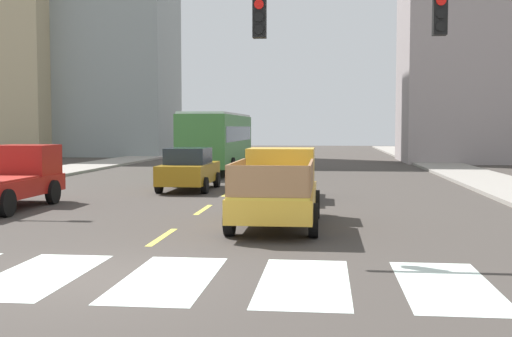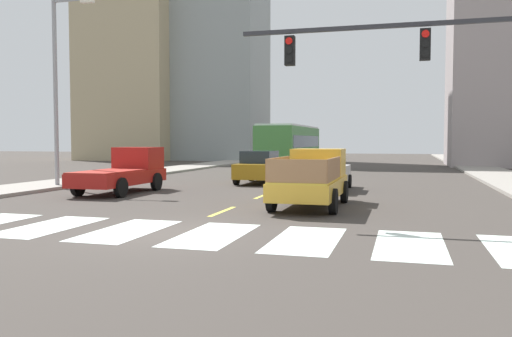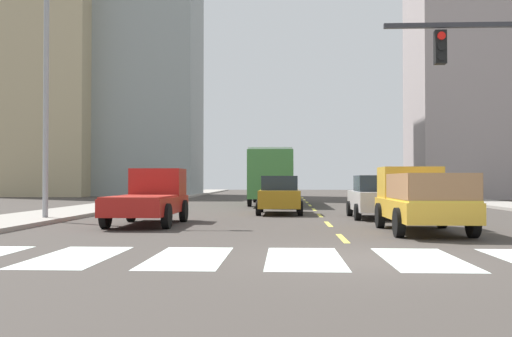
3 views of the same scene
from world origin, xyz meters
TOP-DOWN VIEW (x-y plane):
  - ground_plane at (0.00, 0.00)m, footprint 160.00×160.00m
  - sidewalk_left at (-11.29, 18.00)m, footprint 3.28×110.00m
  - crosswalk_stripe_1 at (-5.72, 0.00)m, footprint 1.48×3.47m
  - crosswalk_stripe_2 at (-3.43, 0.00)m, footprint 1.48×3.47m
  - crosswalk_stripe_3 at (-1.14, 0.00)m, footprint 1.48×3.47m
  - crosswalk_stripe_4 at (1.14, 0.00)m, footprint 1.48×3.47m
  - lane_dash_0 at (0.00, 4.00)m, footprint 0.16×2.40m
  - lane_dash_1 at (0.00, 9.00)m, footprint 0.16×2.40m
  - lane_dash_2 at (0.00, 14.00)m, footprint 0.16×2.40m
  - lane_dash_3 at (0.00, 19.00)m, footprint 0.16×2.40m
  - lane_dash_4 at (0.00, 24.00)m, footprint 0.16×2.40m
  - lane_dash_5 at (0.00, 29.00)m, footprint 0.16×2.40m
  - lane_dash_6 at (0.00, 34.00)m, footprint 0.16×2.40m
  - lane_dash_7 at (0.00, 39.00)m, footprint 0.16×2.40m
  - pickup_stakebed at (2.51, 6.33)m, footprint 2.18×5.20m
  - pickup_dark at (-6.22, 8.84)m, footprint 2.18×5.20m
  - city_bus at (-2.30, 25.28)m, footprint 2.72×10.80m
  - sedan_far at (-1.75, 15.05)m, footprint 2.02×4.40m
  - sedan_near_left at (2.15, 12.22)m, footprint 2.02×4.40m
  - streetlight_left at (-10.25, 9.80)m, footprint 2.20×0.28m
  - block_mid_left at (-24.97, 44.93)m, footprint 10.95×10.77m
  - block_mid_right at (-15.44, 46.48)m, footprint 10.47×8.83m
  - block_low_left at (12.89, 38.59)m, footprint 7.05×8.50m

SIDE VIEW (x-z plane):
  - ground_plane at x=0.00m, z-range 0.00..0.00m
  - lane_dash_0 at x=0.00m, z-range 0.00..0.01m
  - lane_dash_1 at x=0.00m, z-range 0.00..0.01m
  - lane_dash_2 at x=0.00m, z-range 0.00..0.01m
  - lane_dash_3 at x=0.00m, z-range 0.00..0.01m
  - lane_dash_4 at x=0.00m, z-range 0.00..0.01m
  - lane_dash_5 at x=0.00m, z-range 0.00..0.01m
  - lane_dash_6 at x=0.00m, z-range 0.00..0.01m
  - lane_dash_7 at x=0.00m, z-range 0.00..0.01m
  - crosswalk_stripe_1 at x=-5.72m, z-range 0.00..0.01m
  - crosswalk_stripe_2 at x=-3.43m, z-range 0.00..0.01m
  - crosswalk_stripe_3 at x=-1.14m, z-range 0.00..0.01m
  - crosswalk_stripe_4 at x=1.14m, z-range 0.00..0.01m
  - sidewalk_left at x=-11.29m, z-range 0.00..0.15m
  - sedan_far at x=-1.75m, z-range 0.00..1.72m
  - sedan_near_left at x=2.15m, z-range 0.00..1.72m
  - pickup_dark at x=-6.22m, z-range -0.06..1.90m
  - pickup_stakebed at x=2.51m, z-range -0.04..1.92m
  - city_bus at x=-2.30m, z-range 0.29..3.61m
  - streetlight_left at x=-10.25m, z-range 0.47..9.47m
  - block_mid_left at x=-24.97m, z-range 0.00..22.70m
  - block_low_left at x=12.89m, z-range 0.00..26.39m
  - block_mid_right at x=-15.44m, z-range 0.00..35.90m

